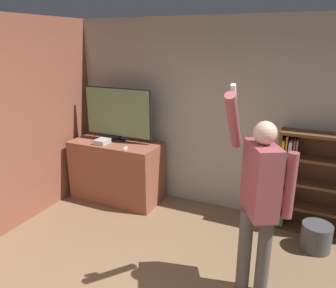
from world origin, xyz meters
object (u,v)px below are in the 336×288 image
at_px(person, 259,195).
at_px(waste_bin, 316,237).
at_px(television, 118,114).
at_px(bookshelf, 309,183).
at_px(game_console, 102,142).

xyz_separation_m(person, waste_bin, (0.56, 1.02, -0.90)).
distance_m(person, waste_bin, 1.47).
xyz_separation_m(television, bookshelf, (2.72, 0.17, -0.68)).
xyz_separation_m(game_console, bookshelf, (2.85, 0.42, -0.30)).
bearing_deg(television, person, -28.84).
bearing_deg(game_console, bookshelf, 8.33).
bearing_deg(bookshelf, waste_bin, -69.86).
bearing_deg(person, waste_bin, 122.43).
distance_m(game_console, person, 2.65).
bearing_deg(person, bookshelf, 135.54).
bearing_deg(waste_bin, bookshelf, 110.14).
xyz_separation_m(television, person, (2.31, -1.27, -0.28)).
relative_size(bookshelf, person, 0.64).
bearing_deg(bookshelf, game_console, -171.67).
bearing_deg(television, game_console, -118.11).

